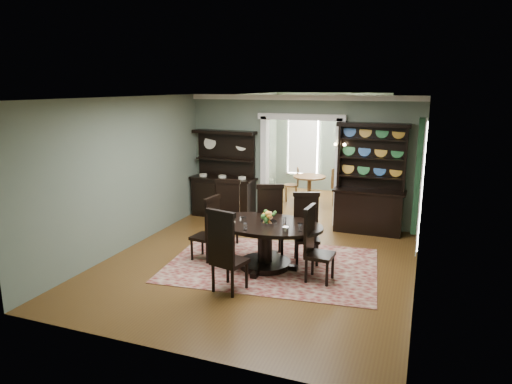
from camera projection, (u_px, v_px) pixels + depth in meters
room at (257, 180)px, 8.03m from camera, size 5.51×6.01×3.01m
parlor at (324, 146)px, 13.05m from camera, size 3.51×3.50×3.01m
doorway_trim at (301, 155)px, 10.72m from camera, size 2.08×0.25×2.57m
right_window at (420, 180)px, 7.91m from camera, size 0.15×1.47×2.12m
wall_sconce at (340, 146)px, 10.19m from camera, size 0.27×0.21×0.21m
rug at (272, 265)px, 8.34m from camera, size 3.98×2.97×0.01m
dining_table at (265, 236)px, 8.14m from camera, size 2.13×2.00×0.83m
centerpiece at (269, 220)px, 8.00m from camera, size 1.46×0.94×0.24m
chair_far_left at (227, 211)px, 9.27m from camera, size 0.58×0.56×1.35m
chair_far_mid at (270, 219)px, 8.70m from camera, size 0.66×0.65×1.38m
chair_far_right at (306, 226)px, 8.41m from camera, size 0.61×0.59×1.30m
chair_end_left at (209, 227)px, 8.43m from camera, size 0.49×0.51×1.24m
chair_end_right at (314, 242)px, 7.56m from camera, size 0.48×0.50×1.28m
chair_near at (225, 250)px, 7.07m from camera, size 0.60×0.58×1.37m
sideboard at (224, 187)px, 11.33m from camera, size 1.65×0.65×2.14m
welsh_dresser at (370, 193)px, 10.08m from camera, size 1.56×0.58×2.42m
parlor_table at (309, 186)px, 12.42m from camera, size 0.88×0.88×0.81m
parlor_chair_left at (294, 183)px, 12.90m from camera, size 0.44×0.43×0.95m
parlor_chair_right at (339, 186)px, 12.35m from camera, size 0.49×0.48×1.03m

